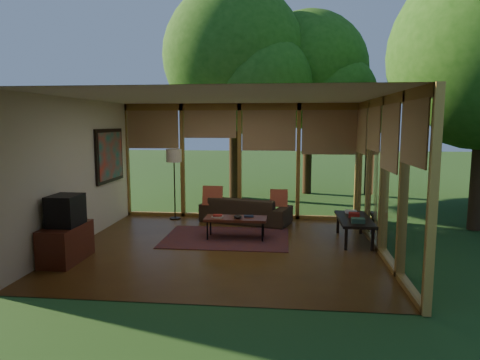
# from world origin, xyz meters

# --- Properties ---
(floor) EXTENTS (5.50, 5.50, 0.00)m
(floor) POSITION_xyz_m (0.00, 0.00, 0.00)
(floor) COLOR brown
(floor) RESTS_ON ground
(ceiling) EXTENTS (5.50, 5.50, 0.00)m
(ceiling) POSITION_xyz_m (0.00, 0.00, 2.70)
(ceiling) COLOR silver
(ceiling) RESTS_ON ground
(wall_left) EXTENTS (0.04, 5.00, 2.70)m
(wall_left) POSITION_xyz_m (-2.75, 0.00, 1.35)
(wall_left) COLOR beige
(wall_left) RESTS_ON ground
(wall_front) EXTENTS (5.50, 0.04, 2.70)m
(wall_front) POSITION_xyz_m (0.00, -2.50, 1.35)
(wall_front) COLOR beige
(wall_front) RESTS_ON ground
(window_wall_back) EXTENTS (5.50, 0.12, 2.70)m
(window_wall_back) POSITION_xyz_m (0.00, 2.50, 1.35)
(window_wall_back) COLOR olive
(window_wall_back) RESTS_ON ground
(window_wall_right) EXTENTS (0.12, 5.00, 2.70)m
(window_wall_right) POSITION_xyz_m (2.75, 0.00, 1.35)
(window_wall_right) COLOR olive
(window_wall_right) RESTS_ON ground
(tree_nw) EXTENTS (4.17, 4.17, 6.29)m
(tree_nw) POSITION_xyz_m (-0.48, 5.38, 4.20)
(tree_nw) COLOR #3B2515
(tree_nw) RESTS_ON ground
(tree_ne) EXTENTS (3.66, 3.66, 5.71)m
(tree_ne) POSITION_xyz_m (1.78, 6.40, 3.87)
(tree_ne) COLOR #3B2515
(tree_ne) RESTS_ON ground
(rug) EXTENTS (2.43, 1.72, 0.01)m
(rug) POSITION_xyz_m (-0.06, 0.63, 0.01)
(rug) COLOR maroon
(rug) RESTS_ON floor
(sofa) EXTENTS (2.15, 1.33, 0.59)m
(sofa) POSITION_xyz_m (0.19, 2.00, 0.29)
(sofa) COLOR #35271A
(sofa) RESTS_ON floor
(pillow_left) EXTENTS (0.44, 0.24, 0.46)m
(pillow_left) POSITION_xyz_m (-0.56, 1.95, 0.60)
(pillow_left) COLOR #9A220E
(pillow_left) RESTS_ON sofa
(pillow_right) EXTENTS (0.39, 0.21, 0.41)m
(pillow_right) POSITION_xyz_m (0.94, 1.95, 0.58)
(pillow_right) COLOR #9A220E
(pillow_right) RESTS_ON sofa
(ct_book_lower) EXTENTS (0.23, 0.19, 0.03)m
(ct_book_lower) POSITION_xyz_m (-0.22, 0.55, 0.44)
(ct_book_lower) COLOR beige
(ct_book_lower) RESTS_ON coffee_table
(ct_book_upper) EXTENTS (0.18, 0.14, 0.03)m
(ct_book_upper) POSITION_xyz_m (-0.22, 0.55, 0.47)
(ct_book_upper) COLOR maroon
(ct_book_upper) RESTS_ON coffee_table
(ct_book_side) EXTENTS (0.20, 0.15, 0.03)m
(ct_book_side) POSITION_xyz_m (0.38, 0.68, 0.44)
(ct_book_side) COLOR black
(ct_book_side) RESTS_ON coffee_table
(ct_bowl) EXTENTS (0.16, 0.16, 0.07)m
(ct_bowl) POSITION_xyz_m (0.18, 0.50, 0.46)
(ct_bowl) COLOR black
(ct_bowl) RESTS_ON coffee_table
(media_cabinet) EXTENTS (0.50, 1.00, 0.60)m
(media_cabinet) POSITION_xyz_m (-2.47, -1.05, 0.30)
(media_cabinet) COLOR #582418
(media_cabinet) RESTS_ON floor
(television) EXTENTS (0.45, 0.55, 0.50)m
(television) POSITION_xyz_m (-2.45, -1.05, 0.85)
(television) COLOR black
(television) RESTS_ON media_cabinet
(console_book_a) EXTENTS (0.25, 0.19, 0.09)m
(console_book_a) POSITION_xyz_m (2.40, 0.26, 0.50)
(console_book_a) COLOR #315544
(console_book_a) RESTS_ON side_console
(console_book_b) EXTENTS (0.22, 0.17, 0.09)m
(console_book_b) POSITION_xyz_m (2.40, 0.71, 0.50)
(console_book_b) COLOR maroon
(console_book_b) RESTS_ON side_console
(console_book_c) EXTENTS (0.22, 0.17, 0.06)m
(console_book_c) POSITION_xyz_m (2.40, 1.11, 0.48)
(console_book_c) COLOR beige
(console_book_c) RESTS_ON side_console
(floor_lamp) EXTENTS (0.36, 0.36, 1.65)m
(floor_lamp) POSITION_xyz_m (-1.50, 2.18, 1.41)
(floor_lamp) COLOR black
(floor_lamp) RESTS_ON floor
(coffee_table) EXTENTS (1.20, 0.50, 0.43)m
(coffee_table) POSITION_xyz_m (0.13, 0.60, 0.39)
(coffee_table) COLOR #582418
(coffee_table) RESTS_ON floor
(side_console) EXTENTS (0.60, 1.40, 0.46)m
(side_console) POSITION_xyz_m (2.40, 0.66, 0.41)
(side_console) COLOR black
(side_console) RESTS_ON floor
(wall_painting) EXTENTS (0.06, 1.35, 1.15)m
(wall_painting) POSITION_xyz_m (-2.71, 1.40, 1.55)
(wall_painting) COLOR black
(wall_painting) RESTS_ON wall_left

